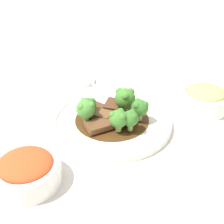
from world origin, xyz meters
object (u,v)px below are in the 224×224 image
object	(u,v)px
broccoli_floret_0	(125,98)
side_bowl_appetizer	(205,98)
broccoli_floret_3	(88,106)
beef_strip_3	(121,119)
main_plate	(112,121)
beef_strip_4	(100,114)
side_bowl_kimchi	(27,170)
beef_strip_2	(103,125)
broccoli_floret_1	(119,118)
broccoli_floret_4	(131,118)
serving_spoon	(101,97)
broccoli_floret_5	(140,108)
beef_strip_1	(113,105)
sauce_dish	(82,80)
beef_strip_0	(94,108)
broccoli_floret_2	(86,109)

from	to	relation	value
broccoli_floret_0	side_bowl_appetizer	world-z (taller)	broccoli_floret_0
broccoli_floret_3	beef_strip_3	bearing A→B (deg)	-163.89
main_plate	beef_strip_4	size ratio (longest dim) A/B	4.64
side_bowl_kimchi	side_bowl_appetizer	bearing A→B (deg)	-114.26
beef_strip_2	beef_strip_4	size ratio (longest dim) A/B	1.33
broccoli_floret_1	broccoli_floret_4	size ratio (longest dim) A/B	1.05
serving_spoon	broccoli_floret_5	bearing A→B (deg)	166.17
beef_strip_4	beef_strip_2	bearing A→B (deg)	133.04
main_plate	broccoli_floret_5	distance (m)	0.07
beef_strip_1	broccoli_floret_5	xyz separation A→B (m)	(-0.07, 0.01, 0.02)
beef_strip_2	side_bowl_appetizer	xyz separation A→B (m)	(-0.15, -0.22, 0.00)
main_plate	broccoli_floret_3	size ratio (longest dim) A/B	6.15
beef_strip_2	sauce_dish	world-z (taller)	beef_strip_2
sauce_dish	side_bowl_appetizer	bearing A→B (deg)	-172.56
beef_strip_2	serving_spoon	distance (m)	0.12
beef_strip_3	broccoli_floret_5	size ratio (longest dim) A/B	1.43
beef_strip_0	broccoli_floret_0	bearing A→B (deg)	-143.53
beef_strip_3	sauce_dish	bearing A→B (deg)	-33.04
beef_strip_3	broccoli_floret_5	xyz separation A→B (m)	(-0.03, -0.02, 0.02)
broccoli_floret_5	serving_spoon	distance (m)	0.12
main_plate	side_bowl_kimchi	distance (m)	0.23
beef_strip_3	broccoli_floret_2	world-z (taller)	broccoli_floret_2
beef_strip_0	side_bowl_appetizer	world-z (taller)	side_bowl_appetizer
beef_strip_3	broccoli_floret_1	bearing A→B (deg)	110.92
broccoli_floret_2	side_bowl_appetizer	bearing A→B (deg)	-130.65
beef_strip_1	broccoli_floret_1	world-z (taller)	broccoli_floret_1
broccoli_floret_0	sauce_dish	size ratio (longest dim) A/B	0.71
beef_strip_3	serving_spoon	distance (m)	0.10
serving_spoon	sauce_dish	bearing A→B (deg)	-34.15
broccoli_floret_4	side_bowl_kimchi	world-z (taller)	broccoli_floret_4
beef_strip_4	broccoli_floret_1	distance (m)	0.07
broccoli_floret_5	side_bowl_kimchi	distance (m)	0.27
side_bowl_kimchi	beef_strip_2	bearing A→B (deg)	-100.87
side_bowl_appetizer	broccoli_floret_2	bearing A→B (deg)	49.35
broccoli_floret_5	beef_strip_2	bearing A→B (deg)	53.17
serving_spoon	beef_strip_2	bearing A→B (deg)	125.25
serving_spoon	broccoli_floret_3	bearing A→B (deg)	101.33
beef_strip_2	broccoli_floret_2	bearing A→B (deg)	0.87
side_bowl_appetizer	broccoli_floret_1	bearing A→B (deg)	61.64
broccoli_floret_1	broccoli_floret_2	bearing A→B (deg)	6.85
broccoli_floret_1	serving_spoon	bearing A→B (deg)	-41.14
broccoli_floret_0	broccoli_floret_5	xyz separation A→B (m)	(-0.05, 0.02, 0.00)
broccoli_floret_3	broccoli_floret_4	xyz separation A→B (m)	(-0.11, -0.00, 0.00)
broccoli_floret_3	broccoli_floret_5	world-z (taller)	broccoli_floret_5
main_plate	serving_spoon	world-z (taller)	serving_spoon
beef_strip_0	serving_spoon	size ratio (longest dim) A/B	0.25
beef_strip_2	side_bowl_kimchi	size ratio (longest dim) A/B	0.64
broccoli_floret_2	serving_spoon	bearing A→B (deg)	-75.27
beef_strip_3	broccoli_floret_2	distance (m)	0.08
side_bowl_appetizer	sauce_dish	world-z (taller)	side_bowl_appetizer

